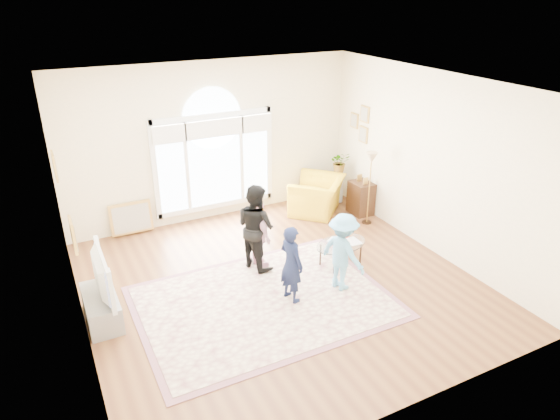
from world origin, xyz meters
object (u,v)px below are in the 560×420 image
coffee_table (341,244)px  area_rug (264,302)px  tv_console (102,308)px  armchair (317,195)px  television (96,275)px

coffee_table → area_rug: bearing=-175.1°
tv_console → armchair: bearing=21.8°
coffee_table → armchair: (0.78, 2.12, -0.02)m
tv_console → coffee_table: (3.96, -0.22, 0.19)m
tv_console → television: size_ratio=0.86×
area_rug → television: (-2.27, 0.66, 0.75)m
area_rug → coffee_table: size_ratio=3.38×
tv_console → coffee_table: 3.97m
area_rug → television: television is taller
coffee_table → armchair: size_ratio=0.92×
armchair → coffee_table: bearing=25.3°
armchair → area_rug: bearing=1.7°
coffee_table → armchair: 2.26m
coffee_table → television: bearing=167.0°
area_rug → tv_console: 2.38m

